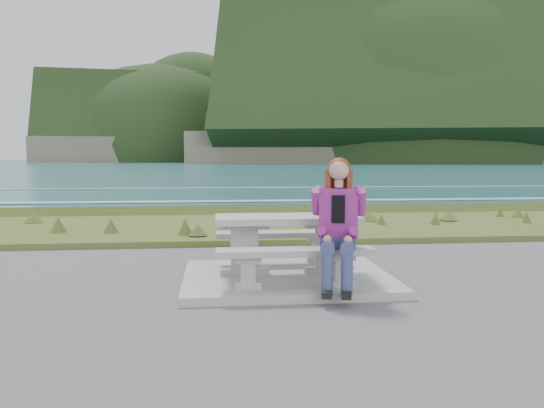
# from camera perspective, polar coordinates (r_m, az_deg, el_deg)

# --- Properties ---
(concrete_slab) EXTENTS (2.60, 2.10, 0.10)m
(concrete_slab) POSITION_cam_1_polar(r_m,az_deg,el_deg) (6.82, 1.61, -7.96)
(concrete_slab) COLOR #9F9E99
(concrete_slab) RESTS_ON ground
(picnic_table) EXTENTS (1.80, 0.75, 0.75)m
(picnic_table) POSITION_cam_1_polar(r_m,az_deg,el_deg) (6.71, 1.63, -2.68)
(picnic_table) COLOR #9F9E99
(picnic_table) RESTS_ON concrete_slab
(bench_landward) EXTENTS (1.80, 0.35, 0.45)m
(bench_landward) POSITION_cam_1_polar(r_m,az_deg,el_deg) (6.06, 2.51, -5.75)
(bench_landward) COLOR #9F9E99
(bench_landward) RESTS_ON concrete_slab
(bench_seaward) EXTENTS (1.80, 0.35, 0.45)m
(bench_seaward) POSITION_cam_1_polar(r_m,az_deg,el_deg) (7.43, 0.90, -3.75)
(bench_seaward) COLOR #9F9E99
(bench_seaward) RESTS_ON concrete_slab
(grass_verge) EXTENTS (160.00, 4.50, 0.22)m
(grass_verge) POSITION_cam_1_polar(r_m,az_deg,el_deg) (11.73, -1.66, -2.74)
(grass_verge) COLOR #3A511E
(grass_verge) RESTS_ON ground
(shore_drop) EXTENTS (160.00, 0.80, 2.20)m
(shore_drop) POSITION_cam_1_polar(r_m,az_deg,el_deg) (14.60, -2.54, -1.22)
(shore_drop) COLOR #655C4B
(shore_drop) RESTS_ON ground
(ocean) EXTENTS (1600.00, 1600.00, 0.09)m
(ocean) POSITION_cam_1_polar(r_m,az_deg,el_deg) (31.86, -4.44, -0.99)
(ocean) COLOR #225860
(ocean) RESTS_ON ground
(headland_range) EXTENTS (729.83, 363.95, 207.56)m
(headland_range) POSITION_cam_1_polar(r_m,az_deg,el_deg) (447.80, 19.30, 5.79)
(headland_range) COLOR #655C4B
(headland_range) RESTS_ON ground
(seated_woman) EXTENTS (0.59, 0.83, 1.48)m
(seated_woman) POSITION_cam_1_polar(r_m,az_deg,el_deg) (5.98, 7.11, -4.02)
(seated_woman) COLOR navy
(seated_woman) RESTS_ON concrete_slab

